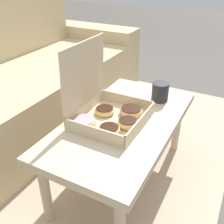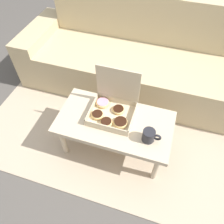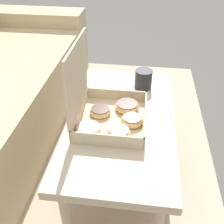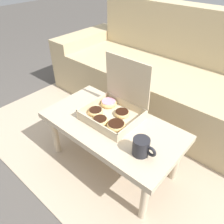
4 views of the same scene
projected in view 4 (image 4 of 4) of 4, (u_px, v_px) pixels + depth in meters
ground_plane at (119, 158)px, 1.66m from camera, size 12.00×12.00×0.00m
area_rug at (142, 137)px, 1.83m from camera, size 2.58×1.80×0.01m
couch at (177, 83)px, 1.97m from camera, size 2.46×0.83×0.90m
coffee_table at (112, 129)px, 1.40m from camera, size 0.91×0.48×0.39m
pastry_box at (113, 109)px, 1.40m from camera, size 0.34×0.31×0.37m
coffee_mug at (142, 147)px, 1.14m from camera, size 0.14×0.09×0.10m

